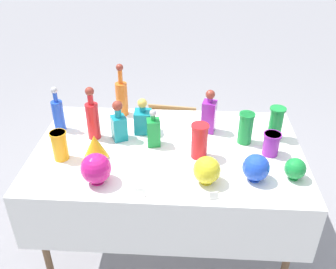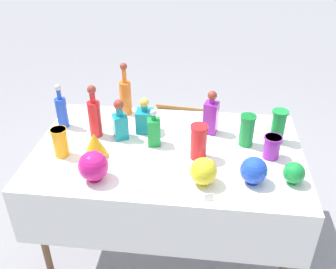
% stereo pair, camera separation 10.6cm
% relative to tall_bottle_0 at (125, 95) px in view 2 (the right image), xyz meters
% --- Properties ---
extents(ground_plane, '(40.00, 40.00, 0.00)m').
position_rel_tall_bottle_0_xyz_m(ground_plane, '(0.35, -0.42, -0.90)').
color(ground_plane, gray).
extents(display_table, '(1.65, 1.02, 0.76)m').
position_rel_tall_bottle_0_xyz_m(display_table, '(0.35, -0.46, -0.21)').
color(display_table, white).
rests_on(display_table, ground).
extents(tall_bottle_0, '(0.08, 0.08, 0.38)m').
position_rel_tall_bottle_0_xyz_m(tall_bottle_0, '(0.00, 0.00, 0.00)').
color(tall_bottle_0, orange).
rests_on(tall_bottle_0, display_table).
extents(tall_bottle_1, '(0.07, 0.07, 0.31)m').
position_rel_tall_bottle_0_xyz_m(tall_bottle_1, '(-0.38, -0.24, -0.02)').
color(tall_bottle_1, blue).
rests_on(tall_bottle_1, display_table).
extents(tall_bottle_2, '(0.08, 0.08, 0.36)m').
position_rel_tall_bottle_0_xyz_m(tall_bottle_2, '(-0.13, -0.32, 0.00)').
color(tall_bottle_2, red).
rests_on(tall_bottle_2, display_table).
extents(square_decanter_0, '(0.09, 0.09, 0.25)m').
position_rel_tall_bottle_0_xyz_m(square_decanter_0, '(0.26, -0.39, -0.04)').
color(square_decanter_0, '#198C38').
rests_on(square_decanter_0, display_table).
extents(square_decanter_1, '(0.11, 0.11, 0.24)m').
position_rel_tall_bottle_0_xyz_m(square_decanter_1, '(0.18, -0.23, -0.05)').
color(square_decanter_1, teal).
rests_on(square_decanter_1, display_table).
extents(square_decanter_2, '(0.10, 0.10, 0.30)m').
position_rel_tall_bottle_0_xyz_m(square_decanter_2, '(0.61, -0.20, -0.01)').
color(square_decanter_2, purple).
rests_on(square_decanter_2, display_table).
extents(square_decanter_3, '(0.12, 0.12, 0.27)m').
position_rel_tall_bottle_0_xyz_m(square_decanter_3, '(0.04, -0.33, -0.03)').
color(square_decanter_3, teal).
rests_on(square_decanter_3, display_table).
extents(slender_vase_0, '(0.10, 0.10, 0.22)m').
position_rel_tall_bottle_0_xyz_m(slender_vase_0, '(0.54, -0.50, -0.03)').
color(slender_vase_0, red).
rests_on(slender_vase_0, display_table).
extents(slender_vase_1, '(0.10, 0.10, 0.18)m').
position_rel_tall_bottle_0_xyz_m(slender_vase_1, '(-0.27, -0.57, -0.05)').
color(slender_vase_1, orange).
rests_on(slender_vase_1, display_table).
extents(slender_vase_2, '(0.10, 0.10, 0.21)m').
position_rel_tall_bottle_0_xyz_m(slender_vase_2, '(0.83, -0.32, -0.04)').
color(slender_vase_2, '#198C38').
rests_on(slender_vase_2, display_table).
extents(slender_vase_3, '(0.11, 0.11, 0.14)m').
position_rel_tall_bottle_0_xyz_m(slender_vase_3, '(0.97, -0.45, -0.07)').
color(slender_vase_3, purple).
rests_on(slender_vase_3, display_table).
extents(slender_vase_4, '(0.10, 0.10, 0.22)m').
position_rel_tall_bottle_0_xyz_m(slender_vase_4, '(1.03, -0.26, -0.03)').
color(slender_vase_4, '#198C38').
rests_on(slender_vase_4, display_table).
extents(fluted_vase_0, '(0.15, 0.15, 0.16)m').
position_rel_tall_bottle_0_xyz_m(fluted_vase_0, '(-0.07, -0.56, -0.06)').
color(fluted_vase_0, orange).
rests_on(fluted_vase_0, display_table).
extents(round_bowl_0, '(0.15, 0.15, 0.16)m').
position_rel_tall_bottle_0_xyz_m(round_bowl_0, '(0.85, -0.70, -0.06)').
color(round_bowl_0, blue).
rests_on(round_bowl_0, display_table).
extents(round_bowl_1, '(0.15, 0.15, 0.16)m').
position_rel_tall_bottle_0_xyz_m(round_bowl_1, '(0.58, -0.74, -0.06)').
color(round_bowl_1, yellow).
rests_on(round_bowl_1, display_table).
extents(round_bowl_2, '(0.17, 0.17, 0.17)m').
position_rel_tall_bottle_0_xyz_m(round_bowl_2, '(-0.01, -0.77, -0.05)').
color(round_bowl_2, '#C61972').
rests_on(round_bowl_2, display_table).
extents(round_bowl_3, '(0.12, 0.12, 0.13)m').
position_rel_tall_bottle_0_xyz_m(round_bowl_3, '(1.06, -0.68, -0.08)').
color(round_bowl_3, '#198C38').
rests_on(round_bowl_3, display_table).
extents(price_tag_left, '(0.06, 0.03, 0.05)m').
position_rel_tall_bottle_0_xyz_m(price_tag_left, '(0.23, -0.87, -0.12)').
color(price_tag_left, white).
rests_on(price_tag_left, display_table).
extents(price_tag_center, '(0.05, 0.03, 0.04)m').
position_rel_tall_bottle_0_xyz_m(price_tag_center, '(0.62, -0.88, -0.12)').
color(price_tag_center, white).
rests_on(price_tag_center, display_table).
extents(cardboard_box_behind_left, '(0.51, 0.46, 0.41)m').
position_rel_tall_bottle_0_xyz_m(cardboard_box_behind_left, '(0.03, 0.59, -0.74)').
color(cardboard_box_behind_left, tan).
rests_on(cardboard_box_behind_left, ground).
extents(cardboard_box_behind_right, '(0.56, 0.36, 0.36)m').
position_rel_tall_bottle_0_xyz_m(cardboard_box_behind_right, '(0.31, 0.86, -0.77)').
color(cardboard_box_behind_right, tan).
rests_on(cardboard_box_behind_right, ground).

